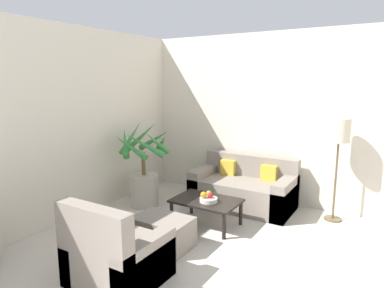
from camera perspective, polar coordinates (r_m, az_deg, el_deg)
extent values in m
cube|color=beige|center=(5.37, 25.89, 3.03)|extent=(8.35, 0.06, 2.70)
cylinder|color=#ADA393|center=(5.51, -7.98, -7.61)|extent=(0.46, 0.46, 0.50)
cylinder|color=brown|center=(5.39, -8.09, -3.28)|extent=(0.06, 0.06, 0.36)
cone|color=#38843D|center=(5.16, -5.95, 0.27)|extent=(0.10, 0.58, 0.45)
cone|color=#38843D|center=(5.36, -5.11, 0.17)|extent=(0.51, 0.51, 0.36)
cone|color=#38843D|center=(5.53, -6.36, 0.71)|extent=(0.60, 0.10, 0.40)
cone|color=#38843D|center=(5.55, -8.44, 1.25)|extent=(0.45, 0.45, 0.50)
cone|color=#38843D|center=(5.46, -10.07, 1.14)|extent=(0.10, 0.53, 0.51)
cone|color=#38843D|center=(5.30, -11.08, 0.30)|extent=(0.49, 0.49, 0.43)
cone|color=#38843D|center=(5.11, -10.24, -0.49)|extent=(0.62, 0.10, 0.36)
cone|color=#38843D|center=(5.05, -7.89, -0.15)|extent=(0.49, 0.49, 0.42)
cube|color=gray|center=(5.46, 8.38, -8.18)|extent=(1.55, 0.82, 0.42)
cube|color=gray|center=(5.64, 9.80, -3.52)|extent=(1.55, 0.16, 0.35)
cube|color=gray|center=(5.72, 2.14, -6.57)|extent=(0.20, 0.82, 0.54)
cube|color=gray|center=(5.23, 15.27, -8.60)|extent=(0.20, 0.82, 0.54)
cube|color=gold|center=(5.68, 6.06, -3.89)|extent=(0.24, 0.12, 0.24)
cube|color=gold|center=(5.43, 12.73, -4.76)|extent=(0.24, 0.12, 0.24)
cylinder|color=brown|center=(5.37, 22.36, -11.45)|extent=(0.24, 0.24, 0.03)
cylinder|color=brown|center=(5.20, 22.79, -5.67)|extent=(0.03, 0.03, 1.10)
cylinder|color=beige|center=(5.06, 23.36, 2.13)|extent=(0.29, 0.29, 0.33)
cylinder|color=black|center=(4.76, -3.42, -11.53)|extent=(0.05, 0.05, 0.33)
cylinder|color=black|center=(4.39, 5.36, -13.52)|extent=(0.05, 0.05, 0.33)
cylinder|color=black|center=(5.16, -0.11, -9.71)|extent=(0.05, 0.05, 0.33)
cylinder|color=black|center=(4.82, 8.11, -11.31)|extent=(0.05, 0.05, 0.33)
cube|color=black|center=(4.70, 2.40, -9.42)|extent=(0.88, 0.61, 0.03)
cylinder|color=beige|center=(4.61, 2.78, -9.28)|extent=(0.24, 0.24, 0.06)
sphere|color=red|center=(4.58, 3.04, -8.53)|extent=(0.07, 0.07, 0.07)
sphere|color=olive|center=(4.66, 2.84, -8.21)|extent=(0.07, 0.07, 0.07)
sphere|color=orange|center=(4.58, 1.95, -8.47)|extent=(0.08, 0.08, 0.08)
cube|color=gray|center=(3.63, -12.03, -18.51)|extent=(0.83, 0.77, 0.40)
cube|color=gray|center=(3.25, -16.12, -13.82)|extent=(0.83, 0.16, 0.46)
cube|color=gray|center=(3.82, -15.86, -16.29)|extent=(0.16, 0.77, 0.50)
cube|color=gray|center=(3.41, -7.73, -19.44)|extent=(0.16, 0.77, 0.50)
cube|color=gray|center=(4.20, -4.84, -14.40)|extent=(0.67, 0.45, 0.36)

